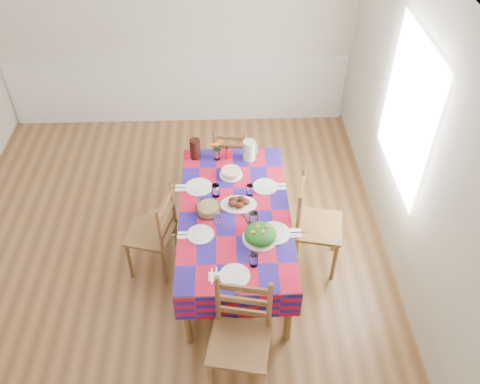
% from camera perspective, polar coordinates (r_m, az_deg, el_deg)
% --- Properties ---
extents(room, '(4.58, 5.08, 2.78)m').
position_cam_1_polar(room, '(4.38, -9.69, 4.57)').
color(room, brown).
rests_on(room, ground).
extents(wainscot, '(4.41, 0.06, 0.92)m').
position_cam_1_polar(wainscot, '(6.91, -6.98, 11.41)').
color(wainscot, white).
rests_on(wainscot, room).
extents(window_right, '(0.00, 1.40, 1.40)m').
position_cam_1_polar(window_right, '(4.78, 18.30, 8.59)').
color(window_right, white).
rests_on(window_right, room).
extents(dining_table, '(1.02, 1.89, 0.74)m').
position_cam_1_polar(dining_table, '(4.70, -0.60, -2.84)').
color(dining_table, brown).
rests_on(dining_table, room).
extents(setting_near_head, '(0.40, 0.27, 0.12)m').
position_cam_1_polar(setting_near_head, '(4.14, 0.11, -8.74)').
color(setting_near_head, white).
rests_on(setting_near_head, dining_table).
extents(setting_left_near, '(0.43, 0.26, 0.11)m').
position_cam_1_polar(setting_left_near, '(4.45, -3.84, -4.23)').
color(setting_left_near, white).
rests_on(setting_left_near, dining_table).
extents(setting_left_far, '(0.48, 0.28, 0.13)m').
position_cam_1_polar(setting_left_far, '(4.84, -4.05, 0.42)').
color(setting_left_far, white).
rests_on(setting_left_far, dining_table).
extents(setting_right_near, '(0.53, 0.30, 0.13)m').
position_cam_1_polar(setting_right_near, '(4.46, 3.10, -4.03)').
color(setting_right_near, white).
rests_on(setting_right_near, dining_table).
extents(setting_right_far, '(0.45, 0.26, 0.12)m').
position_cam_1_polar(setting_right_far, '(4.84, 2.27, 0.47)').
color(setting_right_far, white).
rests_on(setting_right_far, dining_table).
extents(meat_platter, '(0.34, 0.24, 0.07)m').
position_cam_1_polar(meat_platter, '(4.68, -0.19, -1.26)').
color(meat_platter, white).
rests_on(meat_platter, dining_table).
extents(salad_platter, '(0.31, 0.31, 0.13)m').
position_cam_1_polar(salad_platter, '(4.37, 2.29, -4.80)').
color(salad_platter, white).
rests_on(salad_platter, dining_table).
extents(pasta_bowl, '(0.22, 0.22, 0.08)m').
position_cam_1_polar(pasta_bowl, '(4.61, -3.59, -1.92)').
color(pasta_bowl, white).
rests_on(pasta_bowl, dining_table).
extents(cake, '(0.23, 0.23, 0.06)m').
position_cam_1_polar(cake, '(5.00, -1.01, 2.16)').
color(cake, white).
rests_on(cake, dining_table).
extents(serving_utensils, '(0.15, 0.33, 0.01)m').
position_cam_1_polar(serving_utensils, '(4.56, 1.15, -3.14)').
color(serving_utensils, black).
rests_on(serving_utensils, dining_table).
extents(flower_vase, '(0.14, 0.12, 0.22)m').
position_cam_1_polar(flower_vase, '(5.17, -2.61, 4.55)').
color(flower_vase, white).
rests_on(flower_vase, dining_table).
extents(hot_sauce, '(0.04, 0.04, 0.15)m').
position_cam_1_polar(hot_sauce, '(5.19, -1.46, 4.49)').
color(hot_sauce, red).
rests_on(hot_sauce, dining_table).
extents(green_pitcher, '(0.13, 0.13, 0.22)m').
position_cam_1_polar(green_pitcher, '(5.16, 1.04, 4.72)').
color(green_pitcher, '#B6E5A1').
rests_on(green_pitcher, dining_table).
extents(tea_pitcher, '(0.11, 0.11, 0.22)m').
position_cam_1_polar(tea_pitcher, '(5.20, -5.05, 4.85)').
color(tea_pitcher, black).
rests_on(tea_pitcher, dining_table).
extents(name_card, '(0.09, 0.03, 0.02)m').
position_cam_1_polar(name_card, '(4.04, 0.06, -10.99)').
color(name_card, white).
rests_on(name_card, dining_table).
extents(chair_near, '(0.54, 0.52, 1.05)m').
position_cam_1_polar(chair_near, '(4.07, 0.03, -16.16)').
color(chair_near, brown).
rests_on(chair_near, room).
extents(chair_far, '(0.44, 0.42, 0.86)m').
position_cam_1_polar(chair_far, '(5.75, -0.99, 3.94)').
color(chair_far, brown).
rests_on(chair_far, room).
extents(chair_left, '(0.51, 0.52, 0.98)m').
position_cam_1_polar(chair_left, '(4.86, -9.53, -4.58)').
color(chair_left, brown).
rests_on(chair_left, room).
extents(chair_right, '(0.52, 0.54, 1.03)m').
position_cam_1_polar(chair_right, '(4.88, 8.27, -3.74)').
color(chair_right, brown).
rests_on(chair_right, room).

